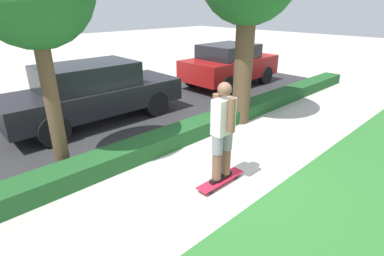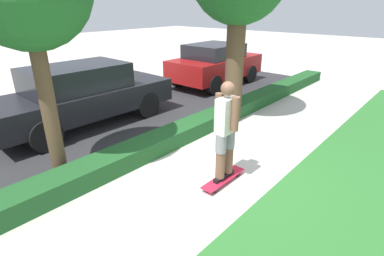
# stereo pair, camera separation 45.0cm
# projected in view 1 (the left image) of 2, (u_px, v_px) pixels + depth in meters

# --- Properties ---
(ground_plane) EXTENTS (60.00, 60.00, 0.00)m
(ground_plane) POSITION_uv_depth(u_px,v_px,m) (217.00, 175.00, 5.66)
(ground_plane) COLOR #BCB7AD
(street_asphalt) EXTENTS (17.89, 5.00, 0.01)m
(street_asphalt) POSITION_uv_depth(u_px,v_px,m) (106.00, 118.00, 8.46)
(street_asphalt) COLOR #2D2D30
(street_asphalt) RESTS_ON ground_plane
(hedge_row) EXTENTS (17.89, 0.60, 0.36)m
(hedge_row) POSITION_uv_depth(u_px,v_px,m) (163.00, 141.00, 6.65)
(hedge_row) COLOR #1E5123
(hedge_row) RESTS_ON ground_plane
(skateboard) EXTENTS (1.03, 0.24, 0.10)m
(skateboard) POSITION_uv_depth(u_px,v_px,m) (221.00, 180.00, 5.35)
(skateboard) COLOR red
(skateboard) RESTS_ON ground_plane
(skater_person) EXTENTS (0.51, 0.46, 1.77)m
(skater_person) POSITION_uv_depth(u_px,v_px,m) (223.00, 131.00, 4.98)
(skater_person) COLOR black
(skater_person) RESTS_ON skateboard
(parked_car_middle) EXTENTS (4.68, 1.82, 1.60)m
(parked_car_middle) POSITION_uv_depth(u_px,v_px,m) (93.00, 92.00, 7.94)
(parked_car_middle) COLOR black
(parked_car_middle) RESTS_ON ground_plane
(parked_car_rear) EXTENTS (3.90, 1.95, 1.59)m
(parked_car_rear) POSITION_uv_depth(u_px,v_px,m) (230.00, 64.00, 11.61)
(parked_car_rear) COLOR maroon
(parked_car_rear) RESTS_ON ground_plane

